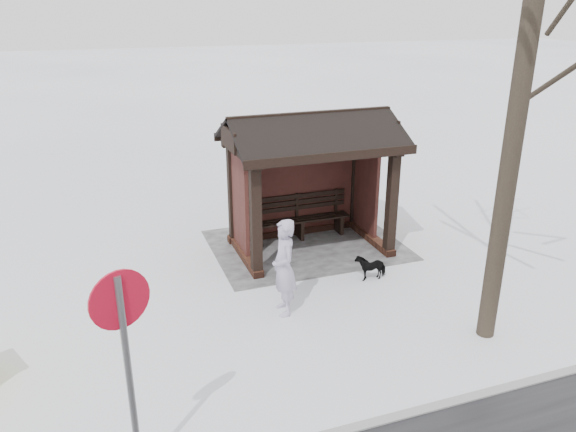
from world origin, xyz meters
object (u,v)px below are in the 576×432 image
object	(u,v)px
pedestrian	(284,268)
dog	(371,266)
bus_shelter	(308,153)
road_sign	(124,336)

from	to	relation	value
pedestrian	dog	world-z (taller)	pedestrian
bus_shelter	dog	xyz separation A→B (m)	(-0.62, 1.89, -1.91)
bus_shelter	road_sign	distance (m)	6.91
dog	road_sign	xyz separation A→B (m)	(4.87, 3.55, 1.63)
bus_shelter	pedestrian	distance (m)	3.20
pedestrian	road_sign	distance (m)	4.15
dog	pedestrian	bearing A→B (deg)	-72.21
pedestrian	road_sign	xyz separation A→B (m)	(2.81, 2.89, 1.00)
bus_shelter	pedestrian	size ratio (longest dim) A/B	2.04
bus_shelter	dog	distance (m)	2.76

